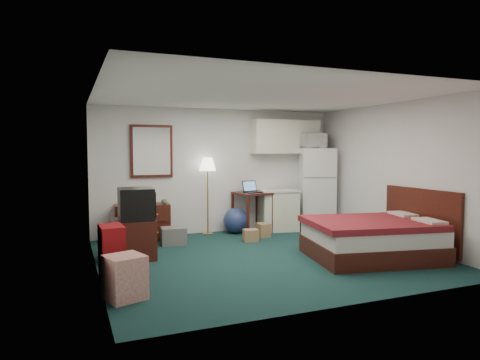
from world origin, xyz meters
name	(u,v)px	position (x,y,z in m)	size (l,w,h in m)	color
floor	(265,257)	(0.00, 0.00, 0.00)	(5.00, 4.50, 0.01)	black
ceiling	(266,96)	(0.00, 0.00, 2.50)	(5.00, 4.50, 0.01)	silver
walls	(265,177)	(0.00, 0.00, 1.25)	(5.01, 4.51, 2.50)	silver
mirror	(152,151)	(-1.35, 2.22, 1.65)	(0.80, 0.06, 1.00)	white
upper_cabinets	(285,137)	(1.45, 2.08, 1.95)	(1.50, 0.35, 0.70)	silver
headboard	(421,219)	(2.46, -0.71, 0.55)	(0.06, 1.56, 1.00)	black
dresser	(143,222)	(-1.58, 1.98, 0.34)	(0.98, 0.45, 0.67)	black
floor_lamp	(208,196)	(-0.29, 2.05, 0.76)	(0.33, 0.33, 1.52)	tan
desk	(252,212)	(0.62, 1.93, 0.41)	(0.64, 0.64, 0.82)	black
exercise_ball	(236,220)	(0.28, 1.96, 0.25)	(0.51, 0.51, 0.51)	navy
kitchen_counter	(279,211)	(1.21, 1.91, 0.41)	(0.74, 0.57, 0.82)	silver
fridge	(316,188)	(2.10, 1.88, 0.85)	(0.70, 0.70, 1.71)	white
bed	(372,239)	(1.48, -0.71, 0.30)	(1.85, 1.44, 0.59)	maroon
tv_stand	(132,239)	(-1.95, 0.66, 0.30)	(0.61, 0.66, 0.61)	black
suitcase	(112,254)	(-2.35, -0.46, 0.36)	(0.28, 0.45, 0.73)	maroon
retail_box	(125,277)	(-2.28, -1.14, 0.25)	(0.40, 0.40, 0.49)	silver
file_bin	(174,236)	(-1.13, 1.41, 0.15)	(0.43, 0.33, 0.30)	slate
cardboard_box_a	(251,235)	(0.24, 1.12, 0.11)	(0.26, 0.22, 0.22)	brown
cardboard_box_b	(263,230)	(0.63, 1.42, 0.13)	(0.22, 0.26, 0.26)	brown
laptop	(253,187)	(0.61, 1.86, 0.93)	(0.34, 0.27, 0.23)	black
crt_tv	(136,204)	(-1.89, 0.64, 0.85)	(0.52, 0.56, 0.48)	black
microwave	(314,139)	(2.02, 1.88, 1.90)	(0.57, 0.32, 0.39)	white
book_a	(130,198)	(-1.80, 1.92, 0.79)	(0.18, 0.02, 0.25)	brown
book_b	(134,198)	(-1.71, 2.09, 0.79)	(0.17, 0.02, 0.23)	brown
mug	(164,201)	(-1.20, 1.82, 0.73)	(0.11, 0.09, 0.11)	#528F44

